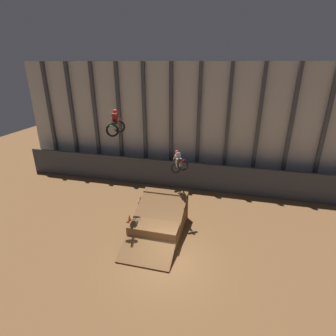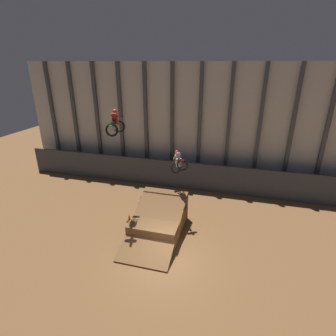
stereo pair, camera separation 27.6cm
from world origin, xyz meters
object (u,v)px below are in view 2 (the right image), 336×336
dirt_ramp (159,220)px  traffic_cone_near_ramp (141,199)px  traffic_cone_arena_edge (129,218)px  rider_bike_right_air (179,163)px  rider_bike_left_air (115,124)px

dirt_ramp → traffic_cone_near_ramp: bearing=129.2°
dirt_ramp → traffic_cone_arena_edge: bearing=172.7°
dirt_ramp → rider_bike_right_air: bearing=64.0°
dirt_ramp → traffic_cone_arena_edge: 2.28m
dirt_ramp → rider_bike_right_air: (0.82, 1.68, 3.36)m
dirt_ramp → rider_bike_left_air: (-2.47, -0.23, 6.09)m
rider_bike_left_air → traffic_cone_arena_edge: (0.24, 0.52, -6.52)m
traffic_cone_near_ramp → traffic_cone_arena_edge: 2.65m
dirt_ramp → traffic_cone_near_ramp: (-2.39, 2.93, -0.43)m
rider_bike_right_air → dirt_ramp: bearing=-148.3°
dirt_ramp → rider_bike_right_air: 3.84m
dirt_ramp → rider_bike_left_air: bearing=-174.6°
traffic_cone_near_ramp → traffic_cone_arena_edge: same height
rider_bike_right_air → traffic_cone_near_ramp: rider_bike_right_air is taller
rider_bike_left_air → traffic_cone_arena_edge: size_ratio=3.08×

